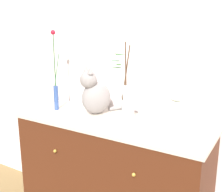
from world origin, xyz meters
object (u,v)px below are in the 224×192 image
Objects in this scene: vase_glass_clear at (127,100)px; jar_lidded_porcelain at (176,115)px; sideboard at (112,180)px; cat_sitting at (95,94)px; bowl_porcelain at (128,124)px; vase_slim_green at (55,86)px.

jar_lidded_porcelain is (0.32, 0.02, -0.05)m from vase_glass_clear.
vase_glass_clear reaches higher than sideboard.
cat_sitting is 0.40m from bowl_porcelain.
vase_slim_green reaches higher than cat_sitting.
cat_sitting is 0.34m from vase_slim_green.
sideboard is 3.30× the size of cat_sitting.
vase_slim_green is at bearing 174.56° from vase_glass_clear.
sideboard is 0.85m from vase_slim_green.
vase_slim_green reaches higher than bowl_porcelain.
sideboard is 4.76× the size of jar_lidded_porcelain.
bowl_porcelain is 0.16m from vase_glass_clear.
jar_lidded_porcelain is (0.68, -0.12, -0.02)m from cat_sitting.
sideboard is 0.68m from vase_glass_clear.
vase_slim_green is (-0.33, -0.08, 0.04)m from cat_sitting.
bowl_porcelain is (0.69, -0.06, -0.17)m from vase_slim_green.
cat_sitting reaches higher than sideboard.
cat_sitting is at bearing 169.66° from jar_lidded_porcelain.
cat_sitting is 0.68× the size of vase_slim_green.
cat_sitting reaches higher than jar_lidded_porcelain.
vase_glass_clear is at bearing -21.70° from cat_sitting.
bowl_porcelain is 0.34m from jar_lidded_porcelain.
bowl_porcelain is (0.36, -0.14, -0.13)m from cat_sitting.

